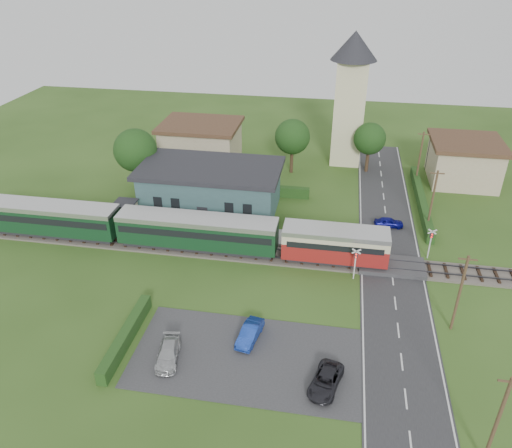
% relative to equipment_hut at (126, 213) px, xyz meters
% --- Properties ---
extents(ground, '(120.00, 120.00, 0.00)m').
position_rel_equipment_hut_xyz_m(ground, '(18.00, -5.20, -1.75)').
color(ground, '#2D4C19').
extents(railway_track, '(76.00, 3.20, 0.49)m').
position_rel_equipment_hut_xyz_m(railway_track, '(18.00, -3.20, -1.64)').
color(railway_track, '#4C443D').
rests_on(railway_track, ground).
extents(road, '(6.00, 70.00, 0.05)m').
position_rel_equipment_hut_xyz_m(road, '(28.00, -5.20, -1.72)').
color(road, '#28282B').
rests_on(road, ground).
extents(car_park, '(17.00, 9.00, 0.08)m').
position_rel_equipment_hut_xyz_m(car_park, '(16.50, -17.20, -1.71)').
color(car_park, '#333335').
rests_on(car_park, ground).
extents(crossing_deck, '(6.20, 3.40, 0.45)m').
position_rel_equipment_hut_xyz_m(crossing_deck, '(28.00, -3.20, -1.52)').
color(crossing_deck, '#333335').
rests_on(crossing_deck, ground).
extents(platform, '(30.00, 3.00, 0.45)m').
position_rel_equipment_hut_xyz_m(platform, '(8.00, 0.00, -1.52)').
color(platform, gray).
rests_on(platform, ground).
extents(equipment_hut, '(2.30, 2.30, 2.55)m').
position_rel_equipment_hut_xyz_m(equipment_hut, '(0.00, 0.00, 0.00)').
color(equipment_hut, beige).
rests_on(equipment_hut, platform).
extents(station_building, '(16.00, 9.00, 5.30)m').
position_rel_equipment_hut_xyz_m(station_building, '(8.00, 5.79, 0.95)').
color(station_building, '#3B5E60').
rests_on(station_building, ground).
extents(train, '(43.20, 2.90, 3.40)m').
position_rel_equipment_hut_xyz_m(train, '(5.70, -3.20, 0.43)').
color(train, '#232328').
rests_on(train, ground).
extents(church_tower, '(6.00, 6.00, 17.60)m').
position_rel_equipment_hut_xyz_m(church_tower, '(23.00, 22.80, 8.48)').
color(church_tower, beige).
rests_on(church_tower, ground).
extents(house_west, '(10.80, 8.80, 5.50)m').
position_rel_equipment_hut_xyz_m(house_west, '(3.00, 19.80, 1.04)').
color(house_west, tan).
rests_on(house_west, ground).
extents(house_east, '(8.80, 8.80, 5.50)m').
position_rel_equipment_hut_xyz_m(house_east, '(38.00, 18.80, 1.05)').
color(house_east, tan).
rests_on(house_east, ground).
extents(hedge_carpark, '(0.80, 9.00, 1.20)m').
position_rel_equipment_hut_xyz_m(hedge_carpark, '(7.00, -17.20, -1.15)').
color(hedge_carpark, '#193814').
rests_on(hedge_carpark, ground).
extents(hedge_roadside, '(0.80, 18.00, 1.20)m').
position_rel_equipment_hut_xyz_m(hedge_roadside, '(32.20, 10.80, -1.15)').
color(hedge_roadside, '#193814').
rests_on(hedge_roadside, ground).
extents(hedge_station, '(22.00, 0.80, 1.30)m').
position_rel_equipment_hut_xyz_m(hedge_station, '(8.00, 10.30, -1.10)').
color(hedge_station, '#193814').
rests_on(hedge_station, ground).
extents(tree_a, '(5.20, 5.20, 8.00)m').
position_rel_equipment_hut_xyz_m(tree_a, '(-2.00, 8.80, 3.63)').
color(tree_a, '#332316').
rests_on(tree_a, ground).
extents(tree_b, '(4.60, 4.60, 7.34)m').
position_rel_equipment_hut_xyz_m(tree_b, '(16.00, 17.80, 3.27)').
color(tree_b, '#332316').
rests_on(tree_b, ground).
extents(tree_c, '(4.20, 4.20, 6.78)m').
position_rel_equipment_hut_xyz_m(tree_c, '(26.00, 19.80, 2.91)').
color(tree_c, '#332316').
rests_on(tree_c, ground).
extents(utility_pole_a, '(1.40, 0.22, 7.00)m').
position_rel_equipment_hut_xyz_m(utility_pole_a, '(32.20, -23.20, 1.88)').
color(utility_pole_a, '#473321').
rests_on(utility_pole_a, ground).
extents(utility_pole_b, '(1.40, 0.22, 7.00)m').
position_rel_equipment_hut_xyz_m(utility_pole_b, '(32.20, -11.20, 1.88)').
color(utility_pole_b, '#473321').
rests_on(utility_pole_b, ground).
extents(utility_pole_c, '(1.40, 0.22, 7.00)m').
position_rel_equipment_hut_xyz_m(utility_pole_c, '(32.20, 4.80, 1.88)').
color(utility_pole_c, '#473321').
rests_on(utility_pole_c, ground).
extents(utility_pole_d, '(1.40, 0.22, 7.00)m').
position_rel_equipment_hut_xyz_m(utility_pole_d, '(32.20, 16.80, 1.88)').
color(utility_pole_d, '#473321').
rests_on(utility_pole_d, ground).
extents(crossing_signal_near, '(0.84, 0.28, 3.28)m').
position_rel_equipment_hut_xyz_m(crossing_signal_near, '(24.40, -5.61, 0.39)').
color(crossing_signal_near, silver).
rests_on(crossing_signal_near, ground).
extents(crossing_signal_far, '(0.84, 0.28, 3.28)m').
position_rel_equipment_hut_xyz_m(crossing_signal_far, '(31.60, -0.81, 0.39)').
color(crossing_signal_far, silver).
rests_on(crossing_signal_far, ground).
extents(streetlamp_west, '(0.30, 0.30, 5.15)m').
position_rel_equipment_hut_xyz_m(streetlamp_west, '(-4.00, 14.80, 1.29)').
color(streetlamp_west, '#3F3F47').
rests_on(streetlamp_west, ground).
extents(streetlamp_east, '(0.30, 0.30, 5.15)m').
position_rel_equipment_hut_xyz_m(streetlamp_east, '(34.00, 21.80, 1.29)').
color(streetlamp_east, '#3F3F47').
rests_on(streetlamp_east, ground).
extents(car_on_road, '(3.21, 1.51, 1.06)m').
position_rel_equipment_hut_xyz_m(car_on_road, '(28.14, 4.79, -1.17)').
color(car_on_road, '#08096E').
rests_on(car_on_road, road).
extents(car_park_blue, '(1.85, 3.73, 1.18)m').
position_rel_equipment_hut_xyz_m(car_park_blue, '(16.42, -15.26, -1.08)').
color(car_park_blue, '#153498').
rests_on(car_park_blue, car_park).
extents(car_park_silver, '(2.12, 3.99, 1.10)m').
position_rel_equipment_hut_xyz_m(car_park_silver, '(10.84, -18.43, -1.12)').
color(car_park_silver, '#B2B3B5').
rests_on(car_park_silver, car_park).
extents(car_park_dark, '(2.70, 4.23, 1.09)m').
position_rel_equipment_hut_xyz_m(car_park_dark, '(22.50, -19.08, -1.12)').
color(car_park_dark, black).
rests_on(car_park_dark, car_park).
extents(pedestrian_near, '(0.65, 0.53, 1.53)m').
position_rel_equipment_hut_xyz_m(pedestrian_near, '(15.42, -0.79, -0.53)').
color(pedestrian_near, gray).
rests_on(pedestrian_near, platform).
extents(pedestrian_far, '(0.74, 0.90, 1.71)m').
position_rel_equipment_hut_xyz_m(pedestrian_far, '(-0.05, 0.08, -0.44)').
color(pedestrian_far, gray).
rests_on(pedestrian_far, platform).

